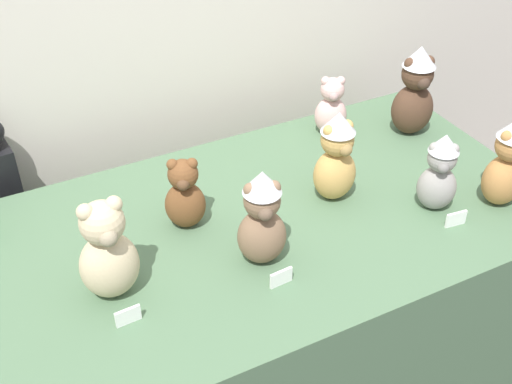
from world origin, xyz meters
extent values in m
cube|color=#4C6B4C|center=(0.00, 0.25, 0.40)|extent=(1.91, 1.00, 0.79)
ellipsoid|color=#7F6047|center=(-0.06, 0.09, 0.88)|extent=(0.17, 0.15, 0.17)
sphere|color=#7F6047|center=(-0.06, 0.09, 1.01)|extent=(0.10, 0.10, 0.10)
sphere|color=#7F6047|center=(-0.09, 0.10, 1.05)|extent=(0.04, 0.04, 0.04)
sphere|color=#7F6047|center=(-0.03, 0.08, 1.05)|extent=(0.04, 0.04, 0.04)
sphere|color=brown|center=(-0.07, 0.05, 1.00)|extent=(0.04, 0.04, 0.04)
cone|color=silver|center=(-0.06, 0.09, 1.07)|extent=(0.11, 0.11, 0.07)
ellipsoid|color=#CCB78E|center=(-0.49, 0.16, 0.89)|extent=(0.16, 0.14, 0.20)
sphere|color=#CCB78E|center=(-0.49, 0.16, 1.04)|extent=(0.12, 0.12, 0.12)
sphere|color=#CCB78E|center=(-0.52, 0.16, 1.09)|extent=(0.04, 0.04, 0.04)
sphere|color=#CCB78E|center=(-0.45, 0.16, 1.09)|extent=(0.04, 0.04, 0.04)
sphere|color=#9D8E71|center=(-0.49, 0.11, 1.03)|extent=(0.05, 0.05, 0.05)
ellipsoid|color=#B27A42|center=(0.75, -0.01, 0.88)|extent=(0.14, 0.12, 0.17)
sphere|color=#B27A42|center=(0.75, -0.01, 1.01)|extent=(0.10, 0.10, 0.10)
sphere|color=#B27A42|center=(0.72, -0.01, 1.05)|extent=(0.04, 0.04, 0.04)
ellipsoid|color=#4C3323|center=(0.77, 0.47, 0.89)|extent=(0.18, 0.16, 0.19)
sphere|color=#4C3323|center=(0.77, 0.47, 1.03)|extent=(0.12, 0.12, 0.12)
sphere|color=#4C3323|center=(0.73, 0.48, 1.08)|extent=(0.04, 0.04, 0.04)
sphere|color=#4C3323|center=(0.80, 0.47, 1.08)|extent=(0.04, 0.04, 0.04)
sphere|color=#412E23|center=(0.76, 0.42, 1.02)|extent=(0.05, 0.05, 0.05)
cone|color=silver|center=(0.77, 0.47, 1.10)|extent=(0.12, 0.12, 0.08)
ellipsoid|color=tan|center=(0.29, 0.26, 0.88)|extent=(0.15, 0.12, 0.18)
sphere|color=tan|center=(0.29, 0.26, 1.01)|extent=(0.11, 0.11, 0.11)
sphere|color=tan|center=(0.26, 0.26, 1.06)|extent=(0.04, 0.04, 0.04)
sphere|color=tan|center=(0.32, 0.26, 1.06)|extent=(0.04, 0.04, 0.04)
sphere|color=olive|center=(0.29, 0.21, 1.00)|extent=(0.04, 0.04, 0.04)
cone|color=silver|center=(0.29, 0.26, 1.08)|extent=(0.11, 0.11, 0.07)
ellipsoid|color=brown|center=(-0.20, 0.34, 0.87)|extent=(0.16, 0.15, 0.15)
sphere|color=brown|center=(-0.20, 0.34, 0.99)|extent=(0.09, 0.09, 0.09)
sphere|color=brown|center=(-0.22, 0.35, 1.02)|extent=(0.03, 0.03, 0.03)
sphere|color=brown|center=(-0.17, 0.33, 1.02)|extent=(0.03, 0.03, 0.03)
sphere|color=brown|center=(-0.21, 0.31, 0.98)|extent=(0.04, 0.04, 0.04)
ellipsoid|color=beige|center=(0.49, 0.60, 0.87)|extent=(0.15, 0.14, 0.15)
sphere|color=beige|center=(0.49, 0.60, 0.98)|extent=(0.09, 0.09, 0.09)
sphere|color=beige|center=(0.47, 0.62, 1.01)|extent=(0.03, 0.03, 0.03)
sphere|color=beige|center=(0.52, 0.59, 1.01)|extent=(0.03, 0.03, 0.03)
sphere|color=#A88783|center=(0.48, 0.57, 0.97)|extent=(0.04, 0.04, 0.04)
ellipsoid|color=gray|center=(0.55, 0.06, 0.87)|extent=(0.16, 0.16, 0.15)
sphere|color=gray|center=(0.55, 0.06, 0.98)|extent=(0.09, 0.09, 0.09)
sphere|color=gray|center=(0.52, 0.08, 1.02)|extent=(0.03, 0.03, 0.03)
sphere|color=gray|center=(0.57, 0.05, 1.02)|extent=(0.03, 0.03, 0.03)
sphere|color=slate|center=(0.52, 0.03, 0.98)|extent=(0.04, 0.04, 0.04)
cone|color=silver|center=(0.55, 0.06, 1.04)|extent=(0.10, 0.10, 0.06)
cube|color=white|center=(-0.06, -0.02, 0.82)|extent=(0.07, 0.01, 0.05)
cube|color=white|center=(-0.49, 0.03, 0.82)|extent=(0.07, 0.01, 0.05)
cube|color=white|center=(0.55, -0.04, 0.82)|extent=(0.07, 0.02, 0.05)
camera|label=1|loc=(-0.73, -1.18, 2.11)|focal=46.40mm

